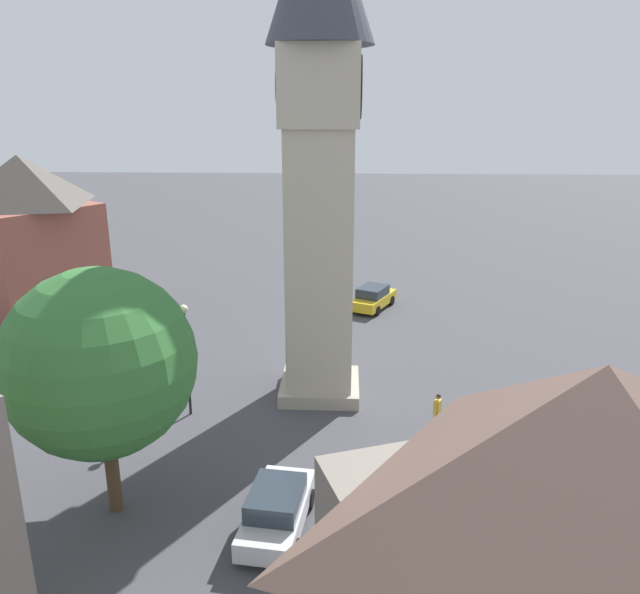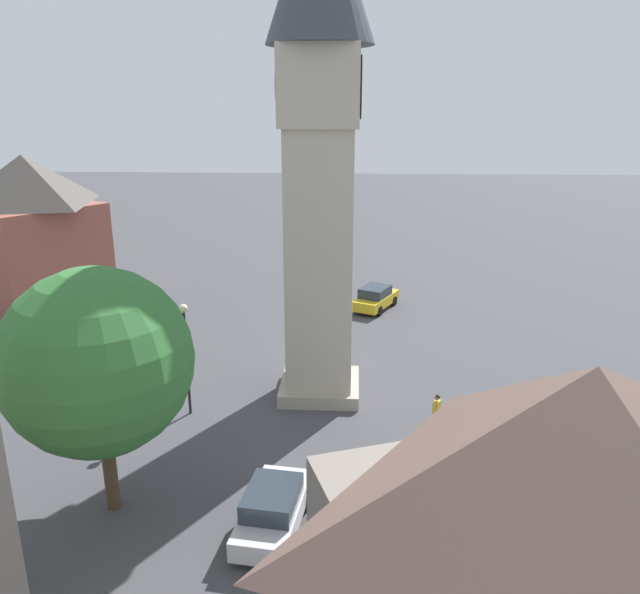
% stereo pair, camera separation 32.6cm
% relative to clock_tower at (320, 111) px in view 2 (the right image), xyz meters
% --- Properties ---
extents(ground_plane, '(200.00, 200.00, 0.00)m').
position_rel_clock_tower_xyz_m(ground_plane, '(-0.00, -0.00, -12.59)').
color(ground_plane, '#424247').
extents(clock_tower, '(4.35, 4.35, 21.54)m').
position_rel_clock_tower_xyz_m(clock_tower, '(0.00, 0.00, 0.00)').
color(clock_tower, '#A59C89').
rests_on(clock_tower, ground).
extents(car_blue_kerb, '(4.45, 3.30, 1.53)m').
position_rel_clock_tower_xyz_m(car_blue_kerb, '(12.60, -2.95, -11.83)').
color(car_blue_kerb, gold).
rests_on(car_blue_kerb, ground).
extents(car_silver_kerb, '(4.23, 2.01, 1.53)m').
position_rel_clock_tower_xyz_m(car_silver_kerb, '(4.90, 10.52, -11.83)').
color(car_silver_kerb, silver).
rests_on(car_silver_kerb, ground).
extents(car_red_corner, '(4.30, 2.18, 1.53)m').
position_rel_clock_tower_xyz_m(car_red_corner, '(-9.73, 0.90, -11.83)').
color(car_red_corner, silver).
rests_on(car_red_corner, ground).
extents(pedestrian, '(0.50, 0.37, 1.69)m').
position_rel_clock_tower_xyz_m(pedestrian, '(-3.39, -4.92, -11.58)').
color(pedestrian, '#2D3351').
rests_on(pedestrian, ground).
extents(tree, '(5.92, 5.92, 8.20)m').
position_rel_clock_tower_xyz_m(tree, '(-8.93, 6.36, -7.36)').
color(tree, brown).
rests_on(tree, ground).
extents(building_shop_left, '(10.44, 10.37, 9.90)m').
position_rel_clock_tower_xyz_m(building_shop_left, '(12.38, 19.66, -7.54)').
color(building_shop_left, '#995142').
rests_on(building_shop_left, ground).
extents(building_terrace_right, '(9.65, 11.04, 8.40)m').
position_rel_clock_tower_xyz_m(building_terrace_right, '(-15.79, -5.77, -8.30)').
color(building_terrace_right, slate).
rests_on(building_terrace_right, ground).
extents(lamp_post, '(0.36, 0.36, 4.98)m').
position_rel_clock_tower_xyz_m(lamp_post, '(-2.35, 5.52, -9.26)').
color(lamp_post, black).
rests_on(lamp_post, ground).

